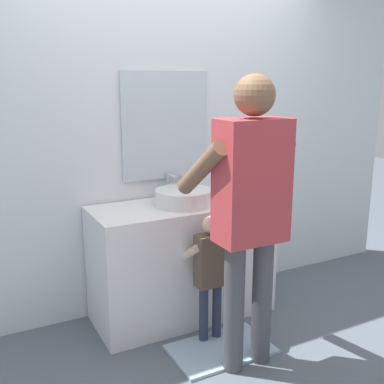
{
  "coord_description": "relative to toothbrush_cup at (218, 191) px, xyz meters",
  "views": [
    {
      "loc": [
        -1.38,
        -2.5,
        1.69
      ],
      "look_at": [
        0.0,
        0.15,
        0.96
      ],
      "focal_mm": 43.21,
      "sensor_mm": 36.0,
      "label": 1
    }
  ],
  "objects": [
    {
      "name": "ground_plane",
      "position": [
        -0.3,
        -0.32,
        -0.89
      ],
      "size": [
        14.0,
        14.0,
        0.0
      ],
      "primitive_type": "plane",
      "color": "slate"
    },
    {
      "name": "faucet",
      "position": [
        -0.3,
        0.19,
        0.03
      ],
      "size": [
        0.18,
        0.14,
        0.18
      ],
      "color": "#B7BABF",
      "rests_on": "vanity_cabinet"
    },
    {
      "name": "adult_parent",
      "position": [
        -0.24,
        -0.75,
        0.14
      ],
      "size": [
        0.53,
        0.56,
        1.72
      ],
      "color": "#47474C",
      "rests_on": "ground"
    },
    {
      "name": "vanity_cabinet",
      "position": [
        -0.3,
        -0.02,
        -0.47
      ],
      "size": [
        1.28,
        0.54,
        0.84
      ],
      "primitive_type": "cube",
      "color": "white",
      "rests_on": "ground"
    },
    {
      "name": "back_wall",
      "position": [
        -0.3,
        0.3,
        0.46
      ],
      "size": [
        4.4,
        0.1,
        2.7
      ],
      "color": "silver",
      "rests_on": "ground"
    },
    {
      "name": "child_toddler",
      "position": [
        -0.3,
        -0.42,
        -0.38
      ],
      "size": [
        0.27,
        0.27,
        0.86
      ],
      "color": "#2D334C",
      "rests_on": "ground"
    },
    {
      "name": "bath_mat",
      "position": [
        -0.3,
        -0.57,
        -0.88
      ],
      "size": [
        0.64,
        0.4,
        0.02
      ],
      "primitive_type": "cube",
      "color": "#99B7CC",
      "rests_on": "ground"
    },
    {
      "name": "toothbrush_cup",
      "position": [
        0.0,
        0.0,
        0.0
      ],
      "size": [
        0.07,
        0.07,
        0.21
      ],
      "color": "silver",
      "rests_on": "vanity_cabinet"
    },
    {
      "name": "sink_basin",
      "position": [
        -0.3,
        -0.04,
        0.0
      ],
      "size": [
        0.4,
        0.4,
        0.11
      ],
      "color": "silver",
      "rests_on": "vanity_cabinet"
    }
  ]
}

